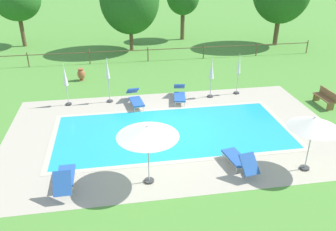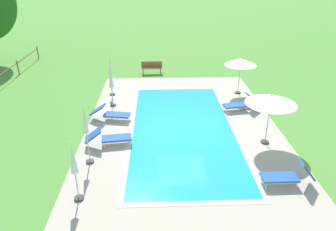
% 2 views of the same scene
% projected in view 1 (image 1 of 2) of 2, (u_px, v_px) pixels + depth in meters
% --- Properties ---
extents(ground_plane, '(160.00, 160.00, 0.00)m').
position_uv_depth(ground_plane, '(172.00, 132.00, 15.94)').
color(ground_plane, '#518E38').
extents(pool_deck_paving, '(15.10, 9.33, 0.01)m').
position_uv_depth(pool_deck_paving, '(172.00, 132.00, 15.94)').
color(pool_deck_paving, '#B2A893').
rests_on(pool_deck_paving, ground).
extents(swimming_pool_water, '(10.52, 4.75, 0.01)m').
position_uv_depth(swimming_pool_water, '(172.00, 132.00, 15.94)').
color(swimming_pool_water, '#23A8C1').
rests_on(swimming_pool_water, ground).
extents(pool_coping_rim, '(11.00, 5.23, 0.01)m').
position_uv_depth(pool_coping_rim, '(172.00, 131.00, 15.93)').
color(pool_coping_rim, '#C0B59F').
rests_on(pool_coping_rim, ground).
extents(sun_lounger_north_near_steps, '(0.93, 2.09, 0.80)m').
position_uv_depth(sun_lounger_north_near_steps, '(180.00, 94.00, 19.07)').
color(sun_lounger_north_near_steps, '#2856A8').
rests_on(sun_lounger_north_near_steps, ground).
extents(sun_lounger_north_mid, '(0.91, 2.00, 0.92)m').
position_uv_depth(sun_lounger_north_mid, '(239.00, 160.00, 13.15)').
color(sun_lounger_north_mid, '#2856A8').
rests_on(sun_lounger_north_mid, ground).
extents(sun_lounger_north_far, '(0.87, 2.07, 0.82)m').
position_uv_depth(sun_lounger_north_far, '(135.00, 99.00, 18.48)').
color(sun_lounger_north_far, '#2856A8').
rests_on(sun_lounger_north_far, ground).
extents(sun_lounger_north_end, '(0.62, 1.86, 0.99)m').
position_uv_depth(sun_lounger_north_end, '(65.00, 178.00, 12.08)').
color(sun_lounger_north_end, '#2856A8').
rests_on(sun_lounger_north_end, ground).
extents(patio_umbrella_open_foreground, '(1.91, 1.91, 2.25)m').
position_uv_depth(patio_umbrella_open_foreground, '(314.00, 123.00, 12.39)').
color(patio_umbrella_open_foreground, '#383838').
rests_on(patio_umbrella_open_foreground, ground).
extents(patio_umbrella_open_by_bench, '(2.16, 2.16, 2.32)m').
position_uv_depth(patio_umbrella_open_by_bench, '(148.00, 132.00, 11.63)').
color(patio_umbrella_open_by_bench, '#383838').
rests_on(patio_umbrella_open_by_bench, ground).
extents(patio_umbrella_closed_row_west, '(0.32, 0.32, 2.49)m').
position_uv_depth(patio_umbrella_closed_row_west, '(108.00, 74.00, 18.31)').
color(patio_umbrella_closed_row_west, '#383838').
rests_on(patio_umbrella_closed_row_west, ground).
extents(patio_umbrella_closed_row_mid_west, '(0.32, 0.32, 2.26)m').
position_uv_depth(patio_umbrella_closed_row_mid_west, '(212.00, 72.00, 18.98)').
color(patio_umbrella_closed_row_mid_west, '#383838').
rests_on(patio_umbrella_closed_row_mid_west, ground).
extents(patio_umbrella_closed_row_centre, '(0.32, 0.32, 2.37)m').
position_uv_depth(patio_umbrella_closed_row_centre, '(239.00, 69.00, 19.43)').
color(patio_umbrella_closed_row_centre, '#383838').
rests_on(patio_umbrella_closed_row_centre, ground).
extents(patio_umbrella_closed_row_mid_east, '(0.32, 0.32, 2.26)m').
position_uv_depth(patio_umbrella_closed_row_mid_east, '(65.00, 79.00, 18.01)').
color(patio_umbrella_closed_row_mid_east, '#383838').
rests_on(patio_umbrella_closed_row_mid_east, ground).
extents(wooden_bench_lawn_side, '(0.47, 1.51, 0.87)m').
position_uv_depth(wooden_bench_lawn_side, '(325.00, 97.00, 18.39)').
color(wooden_bench_lawn_side, olive).
rests_on(wooden_bench_lawn_side, ground).
extents(terracotta_urn_near_fence, '(0.48, 0.48, 0.78)m').
position_uv_depth(terracotta_urn_near_fence, '(81.00, 74.00, 21.90)').
color(terracotta_urn_near_fence, '#A85B38').
rests_on(terracotta_urn_near_fence, ground).
extents(perimeter_fence, '(25.70, 0.08, 1.05)m').
position_uv_depth(perimeter_fence, '(148.00, 52.00, 25.53)').
color(perimeter_fence, brown).
rests_on(perimeter_fence, ground).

